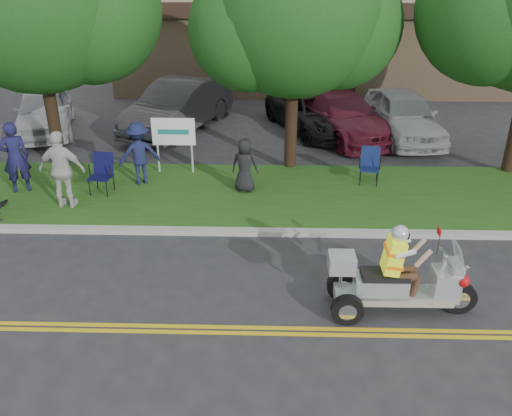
{
  "coord_description": "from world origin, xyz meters",
  "views": [
    {
      "loc": [
        -0.11,
        -8.23,
        6.34
      ],
      "look_at": [
        -0.39,
        2.0,
        1.23
      ],
      "focal_mm": 38.0,
      "sensor_mm": 36.0,
      "label": 1
    }
  ],
  "objects_px": {
    "lawn_chair_b": "(370,163)",
    "lawn_chair_a": "(102,170)",
    "spectator_adult_right": "(62,170)",
    "parked_car_mid": "(315,113)",
    "parked_car_left": "(178,106)",
    "parked_car_right": "(340,115)",
    "spectator_adult_left": "(15,157)",
    "parked_car_far_right": "(404,115)",
    "trike_scooter": "(396,283)",
    "parked_car_far_left": "(44,110)"
  },
  "relations": [
    {
      "from": "spectator_adult_right",
      "to": "parked_car_mid",
      "type": "relative_size",
      "value": 0.42
    },
    {
      "from": "parked_car_mid",
      "to": "parked_car_right",
      "type": "height_order",
      "value": "parked_car_right"
    },
    {
      "from": "parked_car_right",
      "to": "parked_car_far_left",
      "type": "bearing_deg",
      "value": 155.14
    },
    {
      "from": "lawn_chair_a",
      "to": "spectator_adult_right",
      "type": "relative_size",
      "value": 0.53
    },
    {
      "from": "parked_car_right",
      "to": "parked_car_far_right",
      "type": "relative_size",
      "value": 1.09
    },
    {
      "from": "parked_car_mid",
      "to": "parked_car_right",
      "type": "distance_m",
      "value": 0.99
    },
    {
      "from": "spectator_adult_left",
      "to": "parked_car_mid",
      "type": "xyz_separation_m",
      "value": [
        8.43,
        5.75,
        -0.42
      ]
    },
    {
      "from": "lawn_chair_b",
      "to": "parked_car_far_left",
      "type": "height_order",
      "value": "parked_car_far_left"
    },
    {
      "from": "trike_scooter",
      "to": "parked_car_left",
      "type": "xyz_separation_m",
      "value": [
        -5.71,
        10.74,
        0.23
      ]
    },
    {
      "from": "lawn_chair_a",
      "to": "parked_car_far_right",
      "type": "bearing_deg",
      "value": 38.2
    },
    {
      "from": "spectator_adult_left",
      "to": "parked_car_right",
      "type": "relative_size",
      "value": 0.38
    },
    {
      "from": "spectator_adult_right",
      "to": "parked_car_mid",
      "type": "xyz_separation_m",
      "value": [
        6.83,
        6.65,
        -0.45
      ]
    },
    {
      "from": "lawn_chair_b",
      "to": "parked_car_mid",
      "type": "xyz_separation_m",
      "value": [
        -1.2,
        4.85,
        -0.0
      ]
    },
    {
      "from": "spectator_adult_right",
      "to": "parked_car_left",
      "type": "xyz_separation_m",
      "value": [
        1.86,
        6.66,
        -0.24
      ]
    },
    {
      "from": "parked_car_far_left",
      "to": "trike_scooter",
      "type": "bearing_deg",
      "value": -61.96
    },
    {
      "from": "parked_car_far_left",
      "to": "parked_car_right",
      "type": "bearing_deg",
      "value": -18.04
    },
    {
      "from": "parked_car_left",
      "to": "parked_car_mid",
      "type": "bearing_deg",
      "value": 21.84
    },
    {
      "from": "trike_scooter",
      "to": "parked_car_far_right",
      "type": "height_order",
      "value": "trike_scooter"
    },
    {
      "from": "lawn_chair_b",
      "to": "lawn_chair_a",
      "type": "bearing_deg",
      "value": -164.34
    },
    {
      "from": "parked_car_mid",
      "to": "trike_scooter",
      "type": "bearing_deg",
      "value": -109.28
    },
    {
      "from": "trike_scooter",
      "to": "parked_car_far_left",
      "type": "height_order",
      "value": "trike_scooter"
    },
    {
      "from": "lawn_chair_a",
      "to": "lawn_chair_b",
      "type": "bearing_deg",
      "value": 16.02
    },
    {
      "from": "lawn_chair_a",
      "to": "trike_scooter",
      "type": "bearing_deg",
      "value": -26.77
    },
    {
      "from": "spectator_adult_left",
      "to": "parked_car_mid",
      "type": "height_order",
      "value": "spectator_adult_left"
    },
    {
      "from": "spectator_adult_left",
      "to": "spectator_adult_right",
      "type": "xyz_separation_m",
      "value": [
        1.6,
        -0.9,
        0.03
      ]
    },
    {
      "from": "lawn_chair_a",
      "to": "parked_car_far_right",
      "type": "relative_size",
      "value": 0.22
    },
    {
      "from": "lawn_chair_a",
      "to": "parked_car_left",
      "type": "bearing_deg",
      "value": 87.79
    },
    {
      "from": "lawn_chair_a",
      "to": "lawn_chair_b",
      "type": "xyz_separation_m",
      "value": [
        7.35,
        0.85,
        -0.04
      ]
    },
    {
      "from": "parked_car_far_left",
      "to": "parked_car_mid",
      "type": "relative_size",
      "value": 0.97
    },
    {
      "from": "parked_car_far_right",
      "to": "lawn_chair_a",
      "type": "bearing_deg",
      "value": -157.23
    },
    {
      "from": "parked_car_left",
      "to": "parked_car_right",
      "type": "height_order",
      "value": "parked_car_left"
    },
    {
      "from": "lawn_chair_b",
      "to": "parked_car_left",
      "type": "height_order",
      "value": "parked_car_left"
    },
    {
      "from": "lawn_chair_b",
      "to": "parked_car_far_left",
      "type": "distance_m",
      "value": 11.86
    },
    {
      "from": "spectator_adult_left",
      "to": "parked_car_mid",
      "type": "distance_m",
      "value": 10.21
    },
    {
      "from": "spectator_adult_left",
      "to": "parked_car_far_right",
      "type": "xyz_separation_m",
      "value": [
        11.45,
        5.09,
        -0.27
      ]
    },
    {
      "from": "parked_car_right",
      "to": "lawn_chair_b",
      "type": "bearing_deg",
      "value": -109.57
    },
    {
      "from": "spectator_adult_left",
      "to": "parked_car_right",
      "type": "height_order",
      "value": "spectator_adult_left"
    },
    {
      "from": "parked_car_left",
      "to": "parked_car_far_left",
      "type": "bearing_deg",
      "value": -154.02
    },
    {
      "from": "spectator_adult_right",
      "to": "parked_car_far_left",
      "type": "xyz_separation_m",
      "value": [
        -2.94,
        6.31,
        -0.32
      ]
    },
    {
      "from": "trike_scooter",
      "to": "lawn_chair_b",
      "type": "distance_m",
      "value": 5.91
    },
    {
      "from": "parked_car_far_right",
      "to": "parked_car_left",
      "type": "bearing_deg",
      "value": 169.25
    },
    {
      "from": "parked_car_left",
      "to": "lawn_chair_a",
      "type": "bearing_deg",
      "value": -79.75
    },
    {
      "from": "lawn_chair_a",
      "to": "spectator_adult_right",
      "type": "bearing_deg",
      "value": -116.27
    },
    {
      "from": "trike_scooter",
      "to": "parked_car_mid",
      "type": "bearing_deg",
      "value": 93.67
    },
    {
      "from": "parked_car_right",
      "to": "parked_car_far_right",
      "type": "distance_m",
      "value": 2.18
    },
    {
      "from": "parked_car_mid",
      "to": "parked_car_far_right",
      "type": "distance_m",
      "value": 3.1
    },
    {
      "from": "lawn_chair_a",
      "to": "parked_car_right",
      "type": "bearing_deg",
      "value": 46.08
    },
    {
      "from": "parked_car_mid",
      "to": "parked_car_left",
      "type": "bearing_deg",
      "value": 156.77
    },
    {
      "from": "parked_car_far_left",
      "to": "parked_car_left",
      "type": "distance_m",
      "value": 4.81
    },
    {
      "from": "lawn_chair_a",
      "to": "lawn_chair_b",
      "type": "relative_size",
      "value": 1.07
    }
  ]
}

